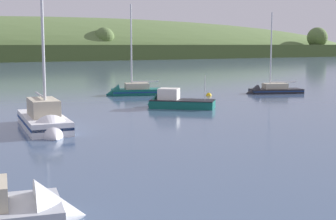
{
  "coord_description": "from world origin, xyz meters",
  "views": [
    {
      "loc": [
        -10.91,
        -0.33,
        6.09
      ],
      "look_at": [
        1.93,
        27.7,
        1.98
      ],
      "focal_mm": 52.89,
      "sensor_mm": 36.0,
      "label": 1
    }
  ],
  "objects_px": {
    "sailboat_outer_reach": "(269,92)",
    "fishing_boat_moored": "(175,103)",
    "sailboat_midwater_white": "(131,93)",
    "mooring_buoy_far_upstream": "(209,96)",
    "sailboat_far_left": "(46,125)"
  },
  "relations": [
    {
      "from": "sailboat_far_left",
      "to": "sailboat_outer_reach",
      "type": "bearing_deg",
      "value": 118.72
    },
    {
      "from": "sailboat_outer_reach",
      "to": "mooring_buoy_far_upstream",
      "type": "height_order",
      "value": "sailboat_outer_reach"
    },
    {
      "from": "sailboat_outer_reach",
      "to": "fishing_boat_moored",
      "type": "bearing_deg",
      "value": 39.31
    },
    {
      "from": "sailboat_outer_reach",
      "to": "fishing_boat_moored",
      "type": "relative_size",
      "value": 1.67
    },
    {
      "from": "fishing_boat_moored",
      "to": "mooring_buoy_far_upstream",
      "type": "relative_size",
      "value": 8.75
    },
    {
      "from": "mooring_buoy_far_upstream",
      "to": "sailboat_midwater_white",
      "type": "bearing_deg",
      "value": 150.35
    },
    {
      "from": "sailboat_midwater_white",
      "to": "mooring_buoy_far_upstream",
      "type": "height_order",
      "value": "sailboat_midwater_white"
    },
    {
      "from": "mooring_buoy_far_upstream",
      "to": "sailboat_outer_reach",
      "type": "bearing_deg",
      "value": -4.16
    },
    {
      "from": "sailboat_far_left",
      "to": "sailboat_outer_reach",
      "type": "xyz_separation_m",
      "value": [
        30.69,
        15.56,
        -0.24
      ]
    },
    {
      "from": "sailboat_far_left",
      "to": "mooring_buoy_far_upstream",
      "type": "relative_size",
      "value": 20.37
    },
    {
      "from": "sailboat_outer_reach",
      "to": "mooring_buoy_far_upstream",
      "type": "xyz_separation_m",
      "value": [
        -8.35,
        0.61,
        -0.12
      ]
    },
    {
      "from": "sailboat_midwater_white",
      "to": "sailboat_outer_reach",
      "type": "height_order",
      "value": "sailboat_midwater_white"
    },
    {
      "from": "mooring_buoy_far_upstream",
      "to": "sailboat_far_left",
      "type": "bearing_deg",
      "value": -144.1
    },
    {
      "from": "sailboat_outer_reach",
      "to": "fishing_boat_moored",
      "type": "xyz_separation_m",
      "value": [
        -16.87,
        -7.97,
        0.32
      ]
    },
    {
      "from": "sailboat_outer_reach",
      "to": "mooring_buoy_far_upstream",
      "type": "bearing_deg",
      "value": 9.87
    }
  ]
}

